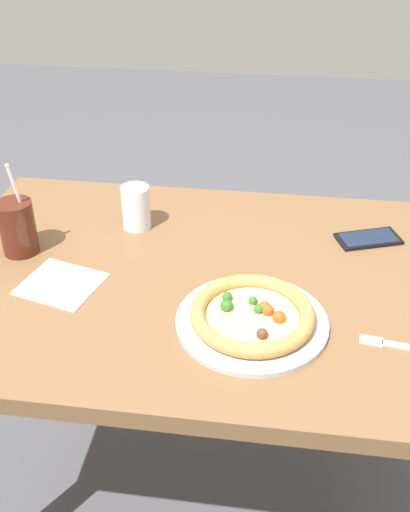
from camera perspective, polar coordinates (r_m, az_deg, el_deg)
name	(u,v)px	position (r m, az deg, el deg)	size (l,w,h in m)	color
ground_plane	(199,485)	(1.86, -0.57, -20.91)	(8.00, 8.00, 0.00)	#4C4C51
dining_table	(198,317)	(1.40, -0.71, -5.76)	(1.17, 0.82, 0.75)	brown
pizza_near	(252,317)	(1.18, 4.50, -5.76)	(0.30, 0.30, 0.04)	#B7B7BC
drink_cup_colored	(17,227)	(1.44, -17.38, 2.64)	(0.08, 0.08, 0.23)	#4C1E14
water_cup_clear	(136,207)	(1.48, -6.55, 4.69)	(0.07, 0.07, 0.11)	silver
paper_napkin	(61,284)	(1.33, -13.50, -2.59)	(0.16, 0.14, 0.00)	white
fork	(408,347)	(1.20, 18.75, -8.19)	(0.20, 0.04, 0.00)	silver
cell_phone	(368,239)	(1.50, 15.25, 1.60)	(0.17, 0.12, 0.01)	black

